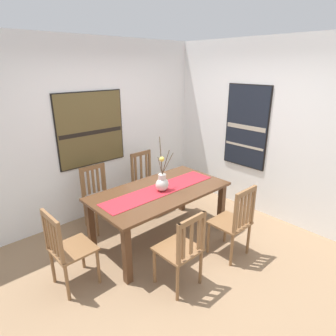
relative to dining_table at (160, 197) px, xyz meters
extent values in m
cube|color=#8E7051|center=(-0.06, -0.51, -0.66)|extent=(6.40, 6.40, 0.03)
cube|color=white|center=(-0.06, 1.35, 0.71)|extent=(6.40, 0.12, 2.70)
cube|color=white|center=(1.80, -0.51, 0.71)|extent=(0.12, 6.40, 2.70)
cube|color=#51331E|center=(0.00, 0.00, 0.09)|extent=(1.82, 0.96, 0.03)
cube|color=#51331E|center=(-0.83, -0.40, -0.29)|extent=(0.08, 0.08, 0.71)
cube|color=#51331E|center=(0.83, -0.40, -0.29)|extent=(0.08, 0.08, 0.71)
cube|color=#51331E|center=(-0.83, 0.40, -0.29)|extent=(0.08, 0.08, 0.71)
cube|color=#51331E|center=(0.83, 0.40, -0.29)|extent=(0.08, 0.08, 0.71)
cube|color=#B7232D|center=(0.00, 0.00, 0.11)|extent=(1.67, 0.36, 0.01)
ellipsoid|color=silver|center=(0.01, -0.04, 0.19)|extent=(0.19, 0.16, 0.18)
cylinder|color=silver|center=(0.01, -0.04, 0.31)|extent=(0.10, 0.10, 0.06)
cylinder|color=brown|center=(0.01, -0.11, 0.51)|extent=(0.01, 0.14, 0.36)
cylinder|color=brown|center=(0.05, -0.09, 0.48)|extent=(0.11, 0.11, 0.30)
cylinder|color=brown|center=(0.02, 0.00, 0.52)|extent=(0.05, 0.09, 0.37)
cylinder|color=brown|center=(0.06, 0.04, 0.56)|extent=(0.11, 0.17, 0.46)
cylinder|color=brown|center=(-0.04, -0.06, 0.47)|extent=(0.11, 0.05, 0.27)
sphere|color=#E5CC4C|center=(0.04, 0.00, 0.53)|extent=(0.07, 0.07, 0.07)
cube|color=brown|center=(-1.26, -0.02, -0.20)|extent=(0.43, 0.43, 0.03)
cylinder|color=brown|center=(-1.08, 0.16, -0.43)|extent=(0.04, 0.04, 0.43)
cylinder|color=brown|center=(-1.08, -0.20, -0.43)|extent=(0.04, 0.04, 0.43)
cylinder|color=brown|center=(-1.44, 0.15, -0.43)|extent=(0.04, 0.04, 0.43)
cylinder|color=brown|center=(-1.44, -0.21, -0.43)|extent=(0.04, 0.04, 0.43)
cube|color=brown|center=(-1.45, 0.15, 0.05)|extent=(0.04, 0.04, 0.47)
cube|color=brown|center=(-1.45, -0.21, 0.05)|extent=(0.04, 0.04, 0.47)
cube|color=brown|center=(-1.45, -0.03, 0.25)|extent=(0.04, 0.38, 0.06)
cube|color=brown|center=(-1.45, 0.13, 0.04)|extent=(0.02, 0.04, 0.38)
cube|color=brown|center=(-1.45, 0.05, 0.04)|extent=(0.02, 0.04, 0.38)
cube|color=brown|center=(-1.45, -0.03, 0.04)|extent=(0.02, 0.04, 0.38)
cube|color=brown|center=(-1.45, -0.10, 0.04)|extent=(0.02, 0.04, 0.38)
cube|color=brown|center=(-1.45, -0.18, 0.04)|extent=(0.02, 0.04, 0.38)
cube|color=brown|center=(-0.43, 0.83, -0.20)|extent=(0.43, 0.43, 0.03)
cylinder|color=brown|center=(-0.25, 0.65, -0.43)|extent=(0.04, 0.04, 0.43)
cylinder|color=brown|center=(-0.61, 0.66, -0.43)|extent=(0.04, 0.04, 0.43)
cylinder|color=brown|center=(-0.25, 1.01, -0.43)|extent=(0.04, 0.04, 0.43)
cylinder|color=brown|center=(-0.61, 1.02, -0.43)|extent=(0.04, 0.04, 0.43)
cube|color=brown|center=(-0.25, 1.02, 0.05)|extent=(0.04, 0.04, 0.46)
cube|color=brown|center=(-0.61, 1.03, 0.05)|extent=(0.04, 0.04, 0.46)
cube|color=brown|center=(-0.43, 1.02, 0.25)|extent=(0.38, 0.04, 0.06)
cube|color=brown|center=(-0.27, 1.02, 0.03)|extent=(0.04, 0.02, 0.37)
cube|color=brown|center=(-0.35, 1.02, 0.03)|extent=(0.04, 0.02, 0.37)
cube|color=brown|center=(-0.43, 1.02, 0.03)|extent=(0.04, 0.02, 0.37)
cube|color=brown|center=(-0.50, 1.03, 0.03)|extent=(0.04, 0.02, 0.37)
cube|color=brown|center=(-0.58, 1.03, 0.03)|extent=(0.04, 0.02, 0.37)
cube|color=brown|center=(0.43, 0.79, -0.20)|extent=(0.43, 0.43, 0.03)
cylinder|color=brown|center=(0.62, 0.61, -0.43)|extent=(0.04, 0.04, 0.43)
cylinder|color=brown|center=(0.26, 0.61, -0.43)|extent=(0.04, 0.04, 0.43)
cylinder|color=brown|center=(0.61, 0.97, -0.43)|extent=(0.04, 0.04, 0.43)
cylinder|color=brown|center=(0.25, 0.97, -0.43)|extent=(0.04, 0.04, 0.43)
cube|color=brown|center=(0.61, 0.98, 0.07)|extent=(0.04, 0.04, 0.51)
cube|color=brown|center=(0.25, 0.98, 0.07)|extent=(0.04, 0.04, 0.51)
cube|color=brown|center=(0.43, 0.98, 0.29)|extent=(0.38, 0.04, 0.06)
cube|color=brown|center=(0.54, 0.98, 0.05)|extent=(0.04, 0.02, 0.42)
cube|color=brown|center=(0.43, 0.98, 0.05)|extent=(0.04, 0.02, 0.42)
cube|color=brown|center=(0.32, 0.98, 0.05)|extent=(0.04, 0.02, 0.42)
cube|color=brown|center=(-0.43, -0.78, -0.20)|extent=(0.43, 0.43, 0.03)
cylinder|color=brown|center=(-0.61, -0.61, -0.43)|extent=(0.04, 0.04, 0.43)
cylinder|color=brown|center=(-0.25, -0.60, -0.43)|extent=(0.04, 0.04, 0.43)
cylinder|color=brown|center=(-0.61, -0.97, -0.43)|extent=(0.04, 0.04, 0.43)
cylinder|color=brown|center=(-0.25, -0.96, -0.43)|extent=(0.04, 0.04, 0.43)
cube|color=brown|center=(-0.61, -0.98, 0.04)|extent=(0.04, 0.04, 0.45)
cube|color=brown|center=(-0.25, -0.97, 0.04)|extent=(0.04, 0.04, 0.45)
cube|color=brown|center=(-0.43, -0.97, 0.24)|extent=(0.38, 0.04, 0.06)
cube|color=brown|center=(-0.54, -0.98, 0.03)|extent=(0.04, 0.02, 0.36)
cube|color=brown|center=(-0.43, -0.97, 0.03)|extent=(0.04, 0.02, 0.36)
cube|color=brown|center=(-0.31, -0.97, 0.03)|extent=(0.04, 0.02, 0.36)
cube|color=brown|center=(0.43, -0.83, -0.20)|extent=(0.42, 0.42, 0.03)
cylinder|color=brown|center=(0.25, -0.65, -0.43)|extent=(0.04, 0.04, 0.43)
cylinder|color=brown|center=(0.61, -0.65, -0.43)|extent=(0.04, 0.04, 0.43)
cylinder|color=brown|center=(0.25, -1.01, -0.43)|extent=(0.04, 0.04, 0.43)
cylinder|color=brown|center=(0.61, -1.01, -0.43)|extent=(0.04, 0.04, 0.43)
cube|color=brown|center=(0.25, -1.02, 0.07)|extent=(0.04, 0.04, 0.50)
cube|color=brown|center=(0.61, -1.02, 0.07)|extent=(0.04, 0.04, 0.50)
cube|color=brown|center=(0.43, -1.02, 0.29)|extent=(0.38, 0.03, 0.06)
cube|color=brown|center=(0.28, -1.02, 0.05)|extent=(0.04, 0.02, 0.41)
cube|color=brown|center=(0.36, -1.02, 0.05)|extent=(0.04, 0.02, 0.41)
cube|color=brown|center=(0.43, -1.02, 0.05)|extent=(0.04, 0.02, 0.41)
cube|color=brown|center=(0.51, -1.02, 0.05)|extent=(0.04, 0.02, 0.41)
cube|color=brown|center=(0.58, -1.02, 0.05)|extent=(0.04, 0.02, 0.41)
cube|color=black|center=(-0.25, 1.29, 0.75)|extent=(1.08, 0.04, 1.11)
cube|color=brown|center=(-0.25, 1.27, 0.75)|extent=(1.05, 0.01, 1.08)
cube|color=black|center=(-0.25, 1.26, 0.70)|extent=(1.02, 0.00, 0.06)
cube|color=black|center=(1.74, -0.13, 0.73)|extent=(0.04, 0.76, 1.32)
cube|color=black|center=(1.71, -0.13, 0.73)|extent=(0.01, 0.73, 1.29)
cube|color=#B2A893|center=(1.71, -0.13, 0.72)|extent=(0.00, 0.70, 0.07)
cube|color=#B2A893|center=(1.71, -0.13, 0.41)|extent=(0.00, 0.70, 0.04)
camera|label=1|loc=(-2.25, -2.62, 1.67)|focal=30.55mm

